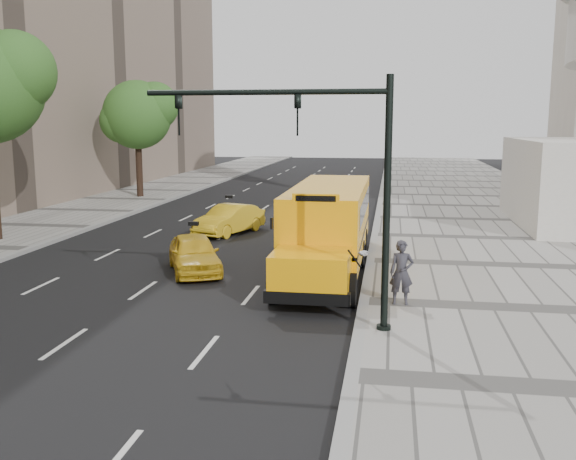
# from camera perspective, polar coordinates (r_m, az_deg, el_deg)

# --- Properties ---
(ground) EXTENTS (140.00, 140.00, 0.00)m
(ground) POSITION_cam_1_polar(r_m,az_deg,el_deg) (25.23, -6.42, -2.53)
(ground) COLOR black
(ground) RESTS_ON ground
(sidewalk_museum) EXTENTS (12.00, 140.00, 0.15)m
(sidewalk_museum) POSITION_cam_1_polar(r_m,az_deg,el_deg) (24.89, 21.31, -3.14)
(sidewalk_museum) COLOR gray
(sidewalk_museum) RESTS_ON ground
(curb_museum) EXTENTS (0.30, 140.00, 0.15)m
(curb_museum) POSITION_cam_1_polar(r_m,az_deg,el_deg) (24.32, 7.35, -2.83)
(curb_museum) COLOR gray
(curb_museum) RESTS_ON ground
(curb_far) EXTENTS (0.30, 140.00, 0.15)m
(curb_far) POSITION_cam_1_polar(r_m,az_deg,el_deg) (28.41, -22.17, -1.67)
(curb_far) COLOR gray
(curb_far) RESTS_ON ground
(tree_c) EXTENTS (5.23, 4.65, 8.04)m
(tree_c) POSITION_cam_1_polar(r_m,az_deg,el_deg) (45.39, -13.16, 9.99)
(tree_c) COLOR black
(tree_c) RESTS_ON ground
(school_bus) EXTENTS (2.96, 11.56, 3.19)m
(school_bus) POSITION_cam_1_polar(r_m,az_deg,el_deg) (23.21, 3.66, 0.87)
(school_bus) COLOR #FFA607
(school_bus) RESTS_ON ground
(taxi_near) EXTENTS (3.09, 4.30, 1.36)m
(taxi_near) POSITION_cam_1_polar(r_m,az_deg,el_deg) (22.92, -8.33, -2.08)
(taxi_near) COLOR gold
(taxi_near) RESTS_ON ground
(taxi_far) EXTENTS (2.83, 4.42, 1.38)m
(taxi_far) POSITION_cam_1_polar(r_m,az_deg,el_deg) (30.56, -5.24, 0.94)
(taxi_far) COLOR gold
(taxi_far) RESTS_ON ground
(pedestrian) EXTENTS (0.68, 0.45, 1.84)m
(pedestrian) POSITION_cam_1_polar(r_m,az_deg,el_deg) (18.48, 10.06, -3.74)
(pedestrian) COLOR #2F2E35
(pedestrian) RESTS_ON sidewalk_museum
(traffic_signal) EXTENTS (6.18, 0.36, 6.40)m
(traffic_signal) POSITION_cam_1_polar(r_m,az_deg,el_deg) (15.76, 3.71, 5.22)
(traffic_signal) COLOR black
(traffic_signal) RESTS_ON ground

